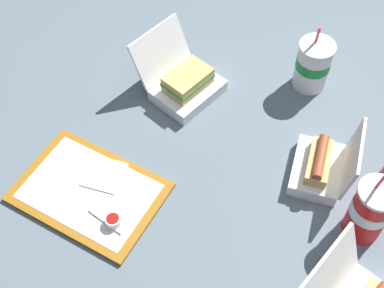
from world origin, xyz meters
TOP-DOWN VIEW (x-y plane):
  - ground_plane at (0.00, 0.00)m, footprint 3.20×3.20m
  - food_tray at (0.24, 0.17)m, footprint 0.42×0.33m
  - ketchup_cup at (0.14, 0.24)m, footprint 0.04×0.04m
  - napkin_stack at (0.22, 0.11)m, footprint 0.10×0.10m
  - plastic_fork at (0.16, 0.24)m, footprint 0.11×0.05m
  - clamshell_hotdog_left at (-0.33, -0.06)m, footprint 0.15×0.18m
  - clamshell_sandwich_right at (0.10, -0.23)m, footprint 0.28×0.27m
  - soda_cup_corner at (-0.25, -0.38)m, footprint 0.11×0.11m
  - soda_cup_left at (-0.45, 0.07)m, footprint 0.10×0.10m

SIDE VIEW (x-z plane):
  - ground_plane at x=0.00m, z-range 0.00..0.00m
  - food_tray at x=0.24m, z-range 0.00..0.01m
  - napkin_stack at x=0.22m, z-range 0.01..0.02m
  - plastic_fork at x=0.16m, z-range 0.01..0.02m
  - ketchup_cup at x=0.14m, z-range 0.01..0.04m
  - clamshell_hotdog_left at x=-0.33m, z-range -0.04..0.12m
  - clamshell_sandwich_right at x=0.10m, z-range -0.04..0.13m
  - soda_cup_corner at x=-0.25m, z-range -0.03..0.19m
  - soda_cup_left at x=-0.45m, z-range -0.03..0.21m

